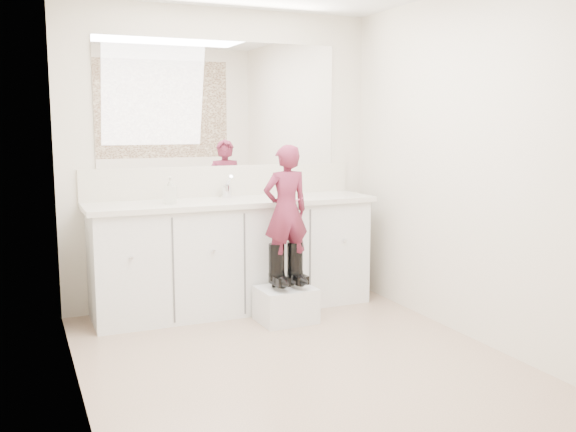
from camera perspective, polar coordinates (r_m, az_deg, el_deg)
name	(u,v)px	position (r m, az deg, el deg)	size (l,w,h in m)	color
floor	(295,360)	(4.18, 0.64, -12.64)	(3.00, 3.00, 0.00)	#836A56
wall_back	(221,158)	(5.31, -5.94, 5.12)	(2.60, 2.60, 0.00)	beige
wall_front	(449,198)	(2.62, 14.12, 1.58)	(2.60, 2.60, 0.00)	beige
wall_left	(71,179)	(3.59, -18.71, 3.17)	(3.00, 3.00, 0.00)	beige
wall_right	(468,165)	(4.59, 15.71, 4.35)	(3.00, 3.00, 0.00)	beige
vanity_cabinet	(233,257)	(5.16, -4.89, -3.66)	(2.20, 0.55, 0.85)	silver
countertop	(233,202)	(5.07, -4.90, 1.23)	(2.28, 0.58, 0.04)	beige
backsplash	(222,181)	(5.31, -5.86, 3.12)	(2.28, 0.03, 0.25)	beige
mirror	(221,104)	(5.29, -5.97, 9.87)	(2.00, 0.02, 1.00)	white
dot_panel	(452,82)	(2.61, 14.35, 11.45)	(2.00, 0.01, 1.20)	#472819
faucet	(227,191)	(5.21, -5.49, 2.20)	(0.08, 0.08, 0.10)	silver
cup	(282,191)	(5.20, -0.53, 2.22)	(0.11, 0.11, 0.10)	beige
soap_bottle	(170,190)	(4.88, -10.41, 2.28)	(0.09, 0.09, 0.20)	beige
step_stool	(286,305)	(4.88, -0.19, -7.87)	(0.41, 0.34, 0.26)	silver
boot_left	(277,266)	(4.78, -1.02, -4.49)	(0.13, 0.23, 0.34)	black
boot_right	(295,265)	(4.84, 0.63, -4.34)	(0.13, 0.23, 0.34)	black
toddler	(286,211)	(4.73, -0.19, 0.48)	(0.35, 0.23, 0.97)	#9E3058
toothbrush	(295,201)	(4.75, 0.58, 1.30)	(0.01, 0.01, 0.14)	#FF6390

